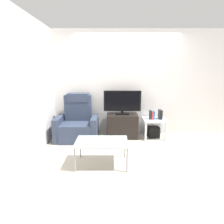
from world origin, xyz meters
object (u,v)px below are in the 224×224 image
object	(u,v)px
side_table	(154,122)
book_rightmost	(154,115)
subwoofer_box	(154,132)
cell_phone	(96,142)
television	(122,102)
book_leftmost	(150,115)
recliner_armchair	(77,124)
tv_stand	(122,126)
book_middle	(152,116)
coffee_table	(102,143)
game_console	(160,114)

from	to	relation	value
side_table	book_rightmost	bearing A→B (deg)	-134.77
subwoofer_box	cell_phone	distance (m)	1.98
television	book_rightmost	bearing A→B (deg)	-5.01
book_leftmost	cell_phone	xyz separation A→B (m)	(-1.21, -1.44, -0.14)
recliner_armchair	cell_phone	xyz separation A→B (m)	(0.55, -1.33, 0.06)
side_table	subwoofer_box	bearing A→B (deg)	90.00
tv_stand	cell_phone	xyz separation A→B (m)	(-0.53, -1.48, 0.15)
subwoofer_box	book_middle	size ratio (longest dim) A/B	1.51
recliner_armchair	coffee_table	world-z (taller)	recliner_armchair
side_table	book_middle	bearing A→B (deg)	-159.89
tv_stand	side_table	bearing A→B (deg)	-2.04
recliner_armchair	side_table	xyz separation A→B (m)	(1.86, 0.12, 0.02)
coffee_table	book_middle	bearing A→B (deg)	50.67
book_leftmost	book_middle	size ratio (longest dim) A/B	1.23
television	book_leftmost	world-z (taller)	television
tv_stand	coffee_table	bearing A→B (deg)	-106.39
book_leftmost	book_rightmost	bearing A→B (deg)	0.00
television	cell_phone	xyz separation A→B (m)	(-0.53, -1.50, -0.44)
game_console	subwoofer_box	bearing A→B (deg)	-176.05
recliner_armchair	game_console	bearing A→B (deg)	-3.41
game_console	side_table	bearing A→B (deg)	-176.05
tv_stand	side_table	xyz separation A→B (m)	(0.78, -0.03, 0.10)
tv_stand	television	size ratio (longest dim) A/B	0.83
tv_stand	coffee_table	xyz separation A→B (m)	(-0.43, -1.45, 0.12)
game_console	cell_phone	xyz separation A→B (m)	(-1.45, -1.47, -0.14)
book_rightmost	game_console	world-z (taller)	game_console
tv_stand	book_middle	xyz separation A→B (m)	(0.72, -0.05, 0.26)
side_table	book_middle	world-z (taller)	book_middle
recliner_armchair	book_middle	size ratio (longest dim) A/B	6.21
book_leftmost	coffee_table	xyz separation A→B (m)	(-1.11, -1.41, -0.17)
television	coffee_table	world-z (taller)	television
book_middle	game_console	world-z (taller)	game_console
subwoofer_box	tv_stand	bearing A→B (deg)	177.96
television	book_leftmost	xyz separation A→B (m)	(0.68, -0.07, -0.31)
tv_stand	television	bearing A→B (deg)	90.00
book_leftmost	television	bearing A→B (deg)	174.40
tv_stand	side_table	distance (m)	0.79
side_table	subwoofer_box	distance (m)	0.26
book_middle	book_rightmost	size ratio (longest dim) A/B	0.87
game_console	coffee_table	xyz separation A→B (m)	(-1.35, -1.44, -0.17)
tv_stand	book_leftmost	size ratio (longest dim) A/B	3.48
tv_stand	book_leftmost	world-z (taller)	book_leftmost
subwoofer_box	coffee_table	distance (m)	1.89
television	coffee_table	bearing A→B (deg)	-106.19
coffee_table	side_table	bearing A→B (deg)	49.76
side_table	book_rightmost	size ratio (longest dim) A/B	2.70
television	subwoofer_box	distance (m)	1.08
book_leftmost	book_rightmost	size ratio (longest dim) A/B	1.07
television	book_rightmost	size ratio (longest dim) A/B	4.51
recliner_armchair	cell_phone	size ratio (longest dim) A/B	7.20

